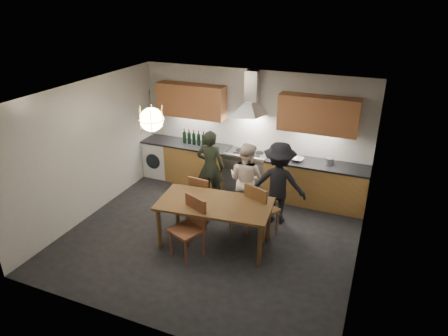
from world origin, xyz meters
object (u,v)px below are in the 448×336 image
at_px(chair_back_left, 202,195).
at_px(person_left, 210,167).
at_px(mixing_bowl, 297,159).
at_px(wine_bottles, 196,138).
at_px(dining_table, 215,208).
at_px(stock_pot, 329,161).
at_px(person_right, 279,183).
at_px(chair_front, 191,223).
at_px(person_mid, 246,180).

distance_m(chair_back_left, person_left, 0.82).
xyz_separation_m(mixing_bowl, wine_bottles, (-2.28, 0.05, 0.13)).
bearing_deg(dining_table, chair_back_left, 125.18).
bearing_deg(stock_pot, person_right, -126.40).
relative_size(mixing_bowl, wine_bottles, 0.40).
bearing_deg(chair_back_left, dining_table, 135.83).
distance_m(chair_back_left, chair_front, 1.08).
bearing_deg(wine_bottles, chair_front, -65.97).
relative_size(person_right, stock_pot, 8.63).
distance_m(person_left, person_right, 1.52).
relative_size(dining_table, wine_bottles, 2.98).
bearing_deg(person_right, chair_front, 50.36).
xyz_separation_m(person_left, person_mid, (0.85, -0.22, -0.03)).
height_order(mixing_bowl, stock_pot, stock_pot).
bearing_deg(chair_back_left, mixing_bowl, -130.49).
bearing_deg(dining_table, mixing_bowl, 60.21).
bearing_deg(chair_front, stock_pot, 77.89).
bearing_deg(person_mid, stock_pot, -131.29).
distance_m(chair_front, person_right, 1.88).
height_order(dining_table, chair_front, chair_front).
bearing_deg(person_mid, person_left, -1.48).
relative_size(person_left, wine_bottles, 2.31).
bearing_deg(stock_pot, mixing_bowl, -172.00).
xyz_separation_m(chair_back_left, mixing_bowl, (1.45, 1.45, 0.41)).
bearing_deg(chair_front, wine_bottles, 136.58).
bearing_deg(stock_pot, person_mid, -144.47).
relative_size(dining_table, stock_pot, 10.79).
bearing_deg(person_mid, person_right, -168.64).
bearing_deg(dining_table, chair_front, -126.21).
relative_size(dining_table, person_right, 1.25).
xyz_separation_m(dining_table, chair_back_left, (-0.54, 0.62, -0.18)).
height_order(person_left, mixing_bowl, person_left).
bearing_deg(person_right, mixing_bowl, -103.43).
xyz_separation_m(dining_table, stock_pot, (1.54, 2.16, 0.25)).
relative_size(chair_front, person_left, 0.67).
bearing_deg(wine_bottles, chair_back_left, -61.00).
height_order(chair_back_left, chair_front, chair_front).
bearing_deg(wine_bottles, stock_pot, 0.74).
height_order(dining_table, person_right, person_right).
height_order(dining_table, stock_pot, stock_pot).
bearing_deg(person_right, person_mid, -7.96).
distance_m(dining_table, mixing_bowl, 2.27).
distance_m(mixing_bowl, stock_pot, 0.64).
height_order(dining_table, person_left, person_left).
bearing_deg(mixing_bowl, chair_front, -114.85).
height_order(stock_pot, wine_bottles, wine_bottles).
bearing_deg(person_left, mixing_bowl, -164.37).
bearing_deg(stock_pot, dining_table, -125.49).
bearing_deg(person_left, person_mid, 158.02).
distance_m(dining_table, stock_pot, 2.66).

